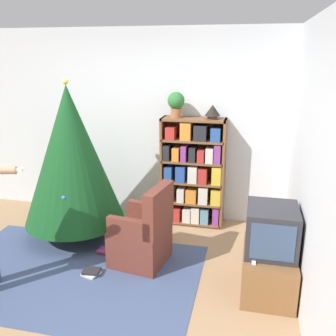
% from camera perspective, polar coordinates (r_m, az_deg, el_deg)
% --- Properties ---
extents(ground_plane, '(14.00, 14.00, 0.00)m').
position_cam_1_polar(ground_plane, '(3.99, -11.74, -17.75)').
color(ground_plane, '#9E7A56').
extents(wall_back, '(8.00, 0.10, 2.60)m').
position_cam_1_polar(wall_back, '(5.27, -3.61, 6.53)').
color(wall_back, silver).
rests_on(wall_back, ground_plane).
extents(wall_right, '(0.10, 8.00, 2.60)m').
position_cam_1_polar(wall_right, '(3.16, 22.45, -1.91)').
color(wall_right, silver).
rests_on(wall_right, ground_plane).
extents(area_rug, '(2.74, 1.78, 0.01)m').
position_cam_1_polar(area_rug, '(4.29, -14.63, -15.22)').
color(area_rug, '#3D4C70').
rests_on(area_rug, ground_plane).
extents(bookshelf, '(0.84, 0.32, 1.46)m').
position_cam_1_polar(bookshelf, '(5.03, 3.86, -0.98)').
color(bookshelf, brown).
rests_on(bookshelf, ground_plane).
extents(tv_stand, '(0.50, 0.79, 0.43)m').
position_cam_1_polar(tv_stand, '(3.94, 14.98, -14.78)').
color(tv_stand, brown).
rests_on(tv_stand, ground_plane).
extents(television, '(0.47, 0.54, 0.45)m').
position_cam_1_polar(television, '(3.73, 15.49, -9.04)').
color(television, '#28282D').
rests_on(television, tv_stand).
extents(game_remote, '(0.04, 0.12, 0.02)m').
position_cam_1_polar(game_remote, '(3.62, 12.94, -13.54)').
color(game_remote, white).
rests_on(game_remote, tv_stand).
extents(christmas_tree, '(1.24, 1.24, 1.98)m').
position_cam_1_polar(christmas_tree, '(4.71, -14.54, 1.82)').
color(christmas_tree, '#4C3323').
rests_on(christmas_tree, ground_plane).
extents(armchair, '(0.65, 0.64, 0.92)m').
position_cam_1_polar(armchair, '(4.21, -3.78, -10.32)').
color(armchair, brown).
rests_on(armchair, ground_plane).
extents(potted_plant, '(0.22, 0.22, 0.33)m').
position_cam_1_polar(potted_plant, '(4.88, 1.24, 9.90)').
color(potted_plant, '#935B38').
rests_on(potted_plant, bookshelf).
extents(table_lamp, '(0.20, 0.20, 0.18)m').
position_cam_1_polar(table_lamp, '(4.82, 6.81, 8.64)').
color(table_lamp, '#473828').
rests_on(table_lamp, bookshelf).
extents(book_pile_near_tree, '(0.19, 0.16, 0.06)m').
position_cam_1_polar(book_pile_near_tree, '(4.58, -9.60, -12.28)').
color(book_pile_near_tree, '#B22D28').
rests_on(book_pile_near_tree, ground_plane).
extents(book_pile_by_chair, '(0.20, 0.20, 0.06)m').
position_cam_1_polar(book_pile_by_chair, '(4.21, -11.59, -15.31)').
color(book_pile_by_chair, beige).
rests_on(book_pile_by_chair, ground_plane).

